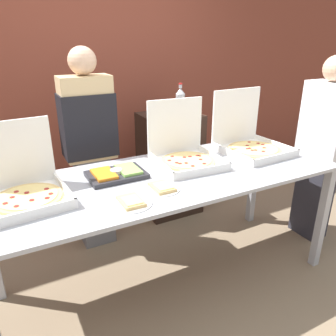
{
  "coord_description": "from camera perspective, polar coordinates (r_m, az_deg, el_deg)",
  "views": [
    {
      "loc": [
        -0.96,
        -1.81,
        1.77
      ],
      "look_at": [
        0.0,
        0.0,
        0.94
      ],
      "focal_mm": 35.0,
      "sensor_mm": 36.0,
      "label": 1
    }
  ],
  "objects": [
    {
      "name": "ground_plane",
      "position": [
        2.71,
        0.0,
        -18.77
      ],
      "size": [
        16.0,
        16.0,
        0.0
      ],
      "primitive_type": "plane",
      "color": "#847056"
    },
    {
      "name": "brick_wall_behind",
      "position": [
        3.66,
        -13.0,
        15.69
      ],
      "size": [
        10.0,
        0.06,
        2.8
      ],
      "color": "brown",
      "rests_on": "ground_plane"
    },
    {
      "name": "buffet_table",
      "position": [
        2.27,
        0.0,
        -3.4
      ],
      "size": [
        2.42,
        0.9,
        0.89
      ],
      "color": "#A8AAB2",
      "rests_on": "ground_plane"
    },
    {
      "name": "pizza_box_far_right",
      "position": [
        2.05,
        -23.69,
        -3.03
      ],
      "size": [
        0.47,
        0.48,
        0.43
      ],
      "rotation": [
        0.0,
        0.0,
        0.08
      ],
      "color": "white",
      "rests_on": "buffet_table"
    },
    {
      "name": "pizza_box_near_left",
      "position": [
        2.43,
        2.94,
        2.73
      ],
      "size": [
        0.48,
        0.49,
        0.45
      ],
      "rotation": [
        0.0,
        0.0,
        -0.07
      ],
      "color": "white",
      "rests_on": "buffet_table"
    },
    {
      "name": "pizza_box_far_left",
      "position": [
        2.76,
        14.04,
        4.58
      ],
      "size": [
        0.5,
        0.52,
        0.48
      ],
      "rotation": [
        0.0,
        0.0,
        0.04
      ],
      "color": "white",
      "rests_on": "buffet_table"
    },
    {
      "name": "paper_plate_front_center",
      "position": [
        1.86,
        -6.46,
        -5.9
      ],
      "size": [
        0.24,
        0.24,
        0.03
      ],
      "color": "white",
      "rests_on": "buffet_table"
    },
    {
      "name": "paper_plate_front_right",
      "position": [
        2.02,
        -1.05,
        -3.42
      ],
      "size": [
        0.22,
        0.22,
        0.03
      ],
      "color": "white",
      "rests_on": "buffet_table"
    },
    {
      "name": "veggie_tray",
      "position": [
        2.22,
        -8.98,
        -1.01
      ],
      "size": [
        0.38,
        0.26,
        0.05
      ],
      "color": "#28282D",
      "rests_on": "buffet_table"
    },
    {
      "name": "sideboard_podium",
      "position": [
        3.42,
        0.33,
        0.71
      ],
      "size": [
        0.57,
        0.48,
        1.06
      ],
      "color": "black",
      "rests_on": "ground_plane"
    },
    {
      "name": "soda_bottle",
      "position": [
        3.2,
        2.15,
        11.53
      ],
      "size": [
        0.09,
        0.09,
        0.3
      ],
      "color": "#B7BCC1",
      "rests_on": "sideboard_podium"
    },
    {
      "name": "soda_can_silver",
      "position": [
        3.35,
        2.68,
        10.75
      ],
      "size": [
        0.07,
        0.07,
        0.12
      ],
      "color": "silver",
      "rests_on": "sideboard_podium"
    },
    {
      "name": "person_server_vest",
      "position": [
        2.79,
        -13.49,
        4.5
      ],
      "size": [
        0.42,
        0.24,
        1.7
      ],
      "rotation": [
        0.0,
        0.0,
        3.14
      ],
      "color": "slate",
      "rests_on": "ground_plane"
    },
    {
      "name": "person_guest_cap",
      "position": [
        3.17,
        25.2,
        3.09
      ],
      "size": [
        0.22,
        0.4,
        1.63
      ],
      "rotation": [
        0.0,
        0.0,
        1.57
      ],
      "color": "#2D2D38",
      "rests_on": "ground_plane"
    }
  ]
}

